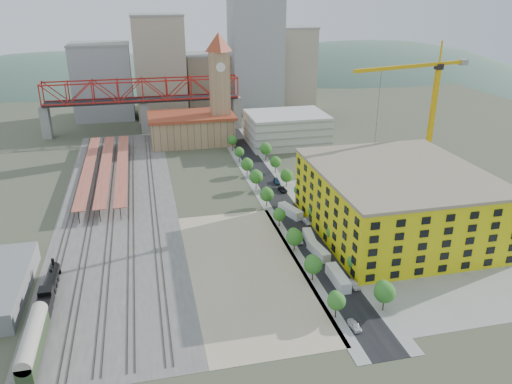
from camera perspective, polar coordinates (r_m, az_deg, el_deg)
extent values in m
plane|color=#474C38|center=(154.19, -2.11, -2.74)|extent=(400.00, 400.00, 0.00)
cube|color=#605E59|center=(168.25, -15.41, -1.34)|extent=(36.00, 165.00, 0.06)
cube|color=tan|center=(126.19, -1.14, -8.82)|extent=(28.00, 67.00, 0.06)
cube|color=black|center=(170.87, 2.19, -0.14)|extent=(12.00, 170.00, 0.06)
cube|color=gray|center=(169.61, 0.40, -0.30)|extent=(3.00, 170.00, 0.04)
cube|color=gray|center=(172.31, 3.96, 0.02)|extent=(3.00, 170.00, 0.04)
cube|color=gray|center=(151.78, 16.37, -4.11)|extent=(50.00, 90.00, 0.06)
cube|color=#382B23|center=(169.73, -20.36, -1.72)|extent=(0.12, 160.00, 0.18)
cube|color=#382B23|center=(169.52, -19.88, -1.68)|extent=(0.12, 160.00, 0.18)
cube|color=#382B23|center=(168.95, -18.35, -1.55)|extent=(0.12, 160.00, 0.18)
cube|color=#382B23|center=(168.80, -17.87, -1.51)|extent=(0.12, 160.00, 0.18)
cube|color=#382B23|center=(168.39, -16.33, -1.38)|extent=(0.12, 160.00, 0.18)
cube|color=#382B23|center=(168.29, -15.84, -1.34)|extent=(0.12, 160.00, 0.18)
cube|color=#382B23|center=(168.04, -14.30, -1.21)|extent=(0.12, 160.00, 0.18)
cube|color=#382B23|center=(167.99, -13.81, -1.17)|extent=(0.12, 160.00, 0.18)
cube|color=#382B23|center=(167.90, -11.92, -1.00)|extent=(0.12, 160.00, 0.18)
cube|color=#382B23|center=(167.91, -11.43, -0.96)|extent=(0.12, 160.00, 0.18)
cube|color=#CB714E|center=(193.43, -18.59, 2.66)|extent=(4.00, 80.00, 0.25)
cylinder|color=black|center=(194.07, -18.52, 2.11)|extent=(0.24, 0.24, 4.00)
cube|color=#CB714E|center=(192.87, -16.82, 2.82)|extent=(4.00, 80.00, 0.25)
cylinder|color=black|center=(193.51, -16.76, 2.26)|extent=(0.24, 0.24, 4.00)
cube|color=#CB714E|center=(192.49, -15.05, 2.98)|extent=(4.00, 80.00, 0.25)
cylinder|color=black|center=(193.14, -14.99, 2.42)|extent=(0.24, 0.24, 4.00)
cube|color=tan|center=(228.08, -7.37, 7.09)|extent=(36.00, 22.00, 12.00)
cube|color=#9A3A21|center=(226.48, -7.45, 8.67)|extent=(38.00, 24.00, 1.20)
cube|color=tan|center=(224.49, -4.13, 10.64)|extent=(8.00, 8.00, 40.00)
pyramid|color=#9A3A21|center=(220.55, -4.34, 17.78)|extent=(12.00, 12.00, 8.00)
cylinder|color=white|center=(218.08, -4.06, 14.03)|extent=(4.00, 0.30, 4.00)
cube|color=silver|center=(224.02, 3.52, 7.21)|extent=(34.00, 26.00, 14.00)
cube|color=gray|center=(252.91, -22.88, 7.38)|extent=(4.00, 6.00, 15.00)
cube|color=gray|center=(253.24, -2.26, 9.13)|extent=(4.00, 6.00, 15.00)
cube|color=gray|center=(249.05, -12.59, 8.39)|extent=(4.00, 6.00, 15.00)
cube|color=black|center=(247.31, -12.74, 10.18)|extent=(90.00, 9.00, 1.00)
cube|color=yellow|center=(146.73, 15.72, -1.11)|extent=(44.00, 50.00, 18.00)
cube|color=gray|center=(143.39, 16.11, 2.34)|extent=(44.60, 50.60, 0.80)
cube|color=#9EA0A3|center=(281.73, -17.10, 11.93)|extent=(30.00, 25.00, 38.00)
cube|color=#B2A58C|center=(275.28, -10.93, 13.75)|extent=(26.00, 22.00, 52.00)
cube|color=gray|center=(294.07, -5.55, 12.39)|extent=(24.00, 24.00, 30.00)
cube|color=#9EA0A3|center=(286.70, -0.04, 15.27)|extent=(28.00, 22.00, 60.00)
cube|color=#B2A58C|center=(298.77, 4.36, 13.95)|extent=(22.00, 20.00, 44.00)
cube|color=brown|center=(302.75, -8.49, 12.16)|extent=(20.00, 20.00, 26.00)
ellipsoid|color=#4C6B59|center=(422.49, -19.69, 2.61)|extent=(396.00, 216.00, 180.00)
ellipsoid|color=#4C6B59|center=(432.31, -3.35, 0.97)|extent=(484.00, 264.00, 220.00)
ellipsoid|color=#4C6B59|center=(458.99, 11.56, 4.74)|extent=(418.00, 228.00, 190.00)
cylinder|color=black|center=(126.72, -22.40, -9.27)|extent=(2.59, 12.42, 2.59)
cube|color=black|center=(120.97, -22.85, -10.82)|extent=(2.90, 3.11, 3.31)
cylinder|color=black|center=(130.25, -22.21, -7.40)|extent=(0.72, 0.72, 1.66)
sphere|color=black|center=(127.83, -22.36, -8.27)|extent=(1.04, 1.04, 1.04)
cone|color=black|center=(133.48, -21.89, -8.29)|extent=(2.69, 1.66, 2.69)
cube|color=black|center=(117.45, -23.14, -12.29)|extent=(2.90, 6.21, 2.90)
cube|color=#24361D|center=(107.93, -24.11, -15.55)|extent=(3.00, 18.63, 3.31)
cylinder|color=#ADA899|center=(106.91, -24.26, -14.79)|extent=(3.21, 18.63, 3.21)
cube|color=#E3AB0E|center=(181.31, 19.29, 6.71)|extent=(1.44, 1.44, 40.59)
cube|color=black|center=(177.24, 20.18, 13.30)|extent=(2.26, 2.26, 1.80)
cube|color=#E3AB0E|center=(165.07, 16.02, 13.53)|extent=(33.47, 9.58, 1.08)
cube|color=#E3AB0E|center=(181.10, 21.42, 13.60)|extent=(10.75, 3.74, 1.08)
cube|color=gray|center=(185.17, 22.57, 13.54)|extent=(3.18, 2.86, 1.80)
cube|color=#E3AB0E|center=(176.69, 20.37, 14.74)|extent=(0.45, 0.45, 7.22)
cube|color=silver|center=(121.71, 9.35, -9.67)|extent=(2.73, 10.27, 2.81)
cube|color=silver|center=(132.73, 7.15, -6.71)|extent=(3.65, 9.39, 2.50)
cube|color=silver|center=(138.76, 6.14, -5.31)|extent=(3.40, 9.13, 2.44)
cube|color=silver|center=(154.33, 3.95, -2.20)|extent=(5.67, 10.23, 2.71)
imported|color=silver|center=(108.40, 11.21, -14.75)|extent=(2.06, 4.31, 1.42)
imported|color=#AEAEB3|center=(138.90, 4.83, -5.46)|extent=(1.77, 4.46, 1.44)
imported|color=black|center=(141.06, 4.51, -4.97)|extent=(3.26, 5.73, 1.51)
imported|color=#1A244C|center=(184.35, 0.00, 1.83)|extent=(2.49, 5.16, 1.45)
imported|color=white|center=(121.23, 11.11, -10.32)|extent=(2.09, 4.51, 1.50)
imported|color=#A8A8AD|center=(149.85, 5.77, -3.32)|extent=(1.99, 4.41, 1.40)
imported|color=black|center=(172.27, 3.07, 0.27)|extent=(2.58, 5.01, 1.35)
imported|color=#1A334D|center=(179.32, 2.38, 1.21)|extent=(2.41, 5.08, 1.43)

